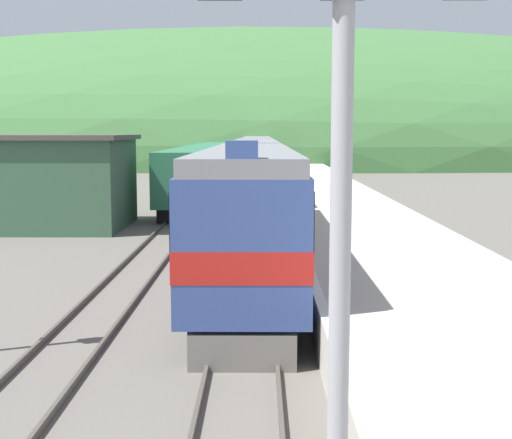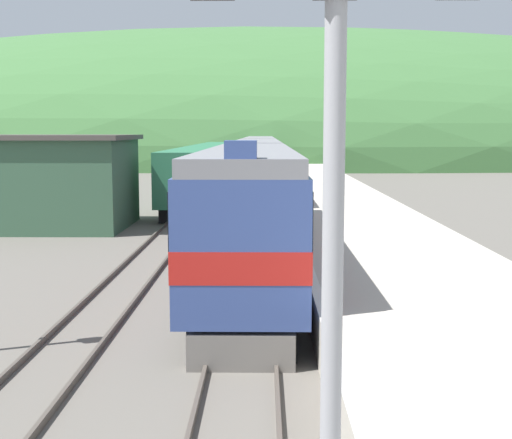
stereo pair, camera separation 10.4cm
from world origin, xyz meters
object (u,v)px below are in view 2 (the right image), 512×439
Objects in this scene: siding_train at (208,169)px; signal_mast_main at (336,54)px; express_train_lead_car at (250,208)px; carriage_third at (259,159)px; carriage_fourth at (261,152)px; carriage_second at (257,172)px.

siding_train is 4.74× the size of signal_mast_main.
carriage_third is at bearing 90.00° from express_train_lead_car.
carriage_third is at bearing -90.00° from carriage_fourth.
carriage_second is at bearing -90.00° from carriage_third.
carriage_third is at bearing 69.97° from siding_train.
express_train_lead_car is at bearing 93.76° from signal_mast_main.
carriage_fourth is at bearing 90.00° from express_train_lead_car.
siding_train is (-3.91, -10.74, -0.40)m from carriage_third.
express_train_lead_car reaches higher than carriage_third.
carriage_second is 43.74m from carriage_fourth.
carriage_fourth is (0.00, 43.74, 0.00)m from carriage_second.
carriage_second is at bearing 91.66° from signal_mast_main.
express_train_lead_car is at bearing -83.11° from siding_train.
signal_mast_main is (1.11, -38.06, 3.19)m from carriage_second.
carriage_fourth is (0.00, 21.87, 0.00)m from carriage_third.
carriage_fourth is 81.87m from signal_mast_main.
signal_mast_main reaches higher than carriage_second.
carriage_fourth is 32.84m from siding_train.
carriage_third is at bearing 91.06° from signal_mast_main.
carriage_fourth is at bearing 90.77° from signal_mast_main.
carriage_second reaches higher than siding_train.
carriage_second is 11.81m from siding_train.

